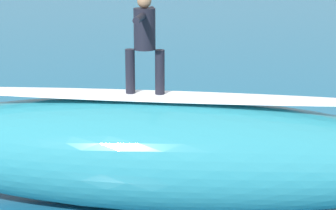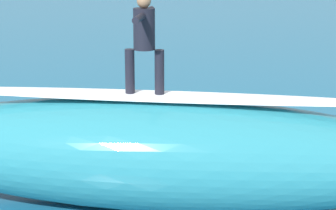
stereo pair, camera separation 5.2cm
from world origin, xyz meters
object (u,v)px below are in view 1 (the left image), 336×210
at_px(surfboard_paddling, 186,152).
at_px(surfer_paddling, 192,143).
at_px(surfer_riding, 145,37).
at_px(surfboard_riding, 145,96).

bearing_deg(surfboard_paddling, surfer_paddling, 180.00).
bearing_deg(surfer_riding, surfboard_paddling, -98.63).
relative_size(surfboard_riding, surfer_paddling, 1.12).
xyz_separation_m(surfboard_riding, surfboard_paddling, (0.21, -2.67, -1.86)).
bearing_deg(surfboard_riding, surfer_riding, -13.07).
xyz_separation_m(surfer_riding, surfer_paddling, (0.09, -2.75, -2.63)).
bearing_deg(surfboard_riding, surfer_paddling, -101.13).
distance_m(surfboard_riding, surfer_paddling, 3.22).
bearing_deg(surfer_paddling, surfer_riding, 57.39).
xyz_separation_m(surfboard_paddling, surfer_paddling, (-0.11, -0.08, 0.19)).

